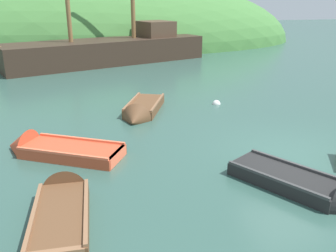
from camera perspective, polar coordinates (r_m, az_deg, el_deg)
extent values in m
plane|color=#33564C|center=(11.25, 19.11, -4.13)|extent=(120.00, 120.00, 0.00)
ellipsoid|color=#477F3D|center=(37.29, -12.15, 12.58)|extent=(41.70, 19.77, 13.06)
cube|color=#38281E|center=(25.88, -9.52, 10.69)|extent=(14.39, 7.89, 2.42)
cube|color=#997A51|center=(25.73, -9.66, 13.23)|extent=(13.77, 7.44, 0.10)
cube|color=#4C3828|center=(27.52, -2.01, 15.15)|extent=(2.87, 3.00, 1.10)
cube|color=brown|center=(7.77, -16.57, -14.32)|extent=(1.20, 2.48, 0.43)
cone|color=brown|center=(9.08, -15.90, -8.98)|extent=(1.06, 0.67, 1.03)
cube|color=#8E6242|center=(8.04, -16.46, -11.72)|extent=(1.01, 0.23, 0.05)
cube|color=#8E6242|center=(7.33, -16.92, -15.15)|extent=(1.01, 0.23, 0.05)
cube|color=#8E6242|center=(7.60, -12.87, -12.59)|extent=(0.19, 2.39, 0.07)
cube|color=#8E6242|center=(7.71, -20.57, -12.93)|extent=(0.19, 2.39, 0.07)
cube|color=#C64C2D|center=(10.77, -14.90, -4.23)|extent=(3.08, 2.48, 0.42)
cone|color=#C64C2D|center=(11.74, -22.47, -3.08)|extent=(1.19, 1.34, 1.14)
cube|color=#FF6E48|center=(10.14, -8.12, -4.88)|extent=(0.65, 0.99, 0.30)
cube|color=#FF6E48|center=(10.96, -17.24, -3.17)|extent=(0.71, 1.04, 0.05)
cube|color=#FF6E48|center=(10.47, -12.59, -3.82)|extent=(0.71, 1.04, 0.05)
cube|color=#FF6E48|center=(11.12, -13.57, -1.99)|extent=(2.47, 1.48, 0.07)
cube|color=#FF6E48|center=(10.24, -16.57, -4.19)|extent=(2.47, 1.48, 0.07)
cube|color=brown|center=(14.70, -3.72, 2.93)|extent=(2.12, 2.88, 0.45)
cone|color=brown|center=(13.18, -5.32, 0.88)|extent=(1.27, 1.05, 1.10)
cube|color=#8E6242|center=(15.87, -2.69, 4.47)|extent=(1.00, 0.53, 0.32)
cube|color=#8E6242|center=(14.22, -4.15, 3.04)|extent=(1.04, 0.59, 0.05)
cube|color=#8E6242|center=(15.08, -3.34, 4.03)|extent=(1.04, 0.59, 0.05)
cube|color=#8E6242|center=(14.75, -5.78, 3.97)|extent=(1.12, 2.39, 0.07)
cube|color=#8E6242|center=(14.52, -1.67, 3.80)|extent=(1.12, 2.39, 0.07)
cube|color=black|center=(9.37, 18.01, -8.25)|extent=(2.32, 2.85, 0.43)
cube|color=#3B3B3B|center=(9.89, 11.58, -5.69)|extent=(0.95, 0.62, 0.30)
cube|color=#3B3B3B|center=(9.14, 20.68, -8.23)|extent=(1.00, 0.69, 0.05)
cube|color=#3B3B3B|center=(9.49, 15.66, -6.58)|extent=(1.00, 0.69, 0.05)
cube|color=#3B3B3B|center=(8.84, 16.55, -8.06)|extent=(1.38, 2.27, 0.07)
cube|color=#3B3B3B|center=(9.70, 19.64, -5.84)|extent=(1.38, 2.27, 0.07)
sphere|color=white|center=(15.69, 7.67, 3.46)|extent=(0.35, 0.35, 0.35)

